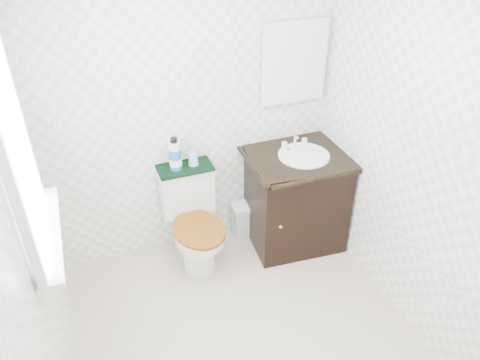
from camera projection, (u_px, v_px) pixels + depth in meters
floor at (250, 346)px, 3.10m from camera, size 2.40×2.40×0.00m
wall_back at (191, 109)px, 3.38m from camera, size 2.40×0.00×2.40m
wall_left at (28, 249)px, 2.11m from camera, size 0.00×2.40×2.40m
wall_right at (426, 161)px, 2.76m from camera, size 0.00×2.40×2.40m
window at (16, 155)px, 2.12m from camera, size 0.02×0.70×0.90m
mirror at (294, 63)px, 3.45m from camera, size 0.50×0.02×0.60m
toilet at (193, 224)px, 3.64m from camera, size 0.42×0.64×0.77m
vanity at (295, 196)px, 3.79m from camera, size 0.80×0.70×0.92m
trash_bin at (245, 219)px, 3.98m from camera, size 0.21×0.17×0.31m
towel at (185, 168)px, 3.49m from camera, size 0.41×0.22×0.02m
mouthwash_bottle at (175, 155)px, 3.40m from camera, size 0.09×0.09×0.26m
cup at (193, 159)px, 3.49m from camera, size 0.08×0.08×0.10m
soap_bar at (289, 150)px, 3.62m from camera, size 0.06×0.04×0.02m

